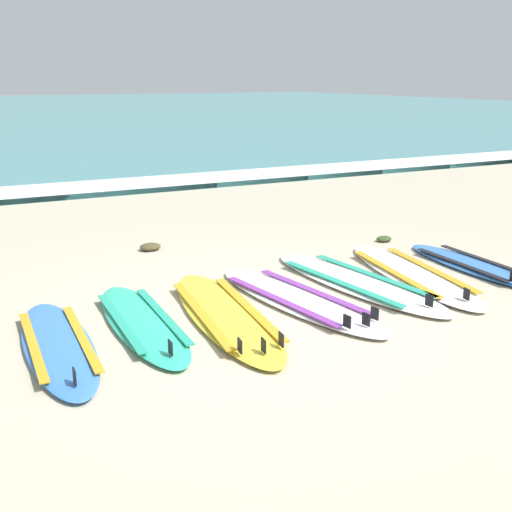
{
  "coord_description": "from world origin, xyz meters",
  "views": [
    {
      "loc": [
        -2.56,
        -4.8,
        2.13
      ],
      "look_at": [
        0.44,
        1.15,
        0.25
      ],
      "focal_mm": 45.26,
      "sensor_mm": 36.0,
      "label": 1
    }
  ],
  "objects_px": {
    "surfboard_2": "(225,314)",
    "surfboard_4": "(356,282)",
    "surfboard_0": "(58,345)",
    "surfboard_5": "(412,274)",
    "surfboard_6": "(472,265)",
    "surfboard_1": "(142,322)",
    "surfboard_3": "(297,299)"
  },
  "relations": [
    {
      "from": "surfboard_0",
      "to": "surfboard_2",
      "type": "xyz_separation_m",
      "value": [
        1.48,
        0.03,
        0.0
      ]
    },
    {
      "from": "surfboard_1",
      "to": "surfboard_2",
      "type": "xyz_separation_m",
      "value": [
        0.73,
        -0.15,
        0.0
      ]
    },
    {
      "from": "surfboard_3",
      "to": "surfboard_5",
      "type": "xyz_separation_m",
      "value": [
        1.54,
        0.15,
        -0.0
      ]
    },
    {
      "from": "surfboard_6",
      "to": "surfboard_5",
      "type": "bearing_deg",
      "value": 176.54
    },
    {
      "from": "surfboard_3",
      "to": "surfboard_5",
      "type": "height_order",
      "value": "same"
    },
    {
      "from": "surfboard_1",
      "to": "surfboard_3",
      "type": "relative_size",
      "value": 0.87
    },
    {
      "from": "surfboard_6",
      "to": "surfboard_4",
      "type": "bearing_deg",
      "value": 176.57
    },
    {
      "from": "surfboard_1",
      "to": "surfboard_5",
      "type": "relative_size",
      "value": 0.83
    },
    {
      "from": "surfboard_2",
      "to": "surfboard_4",
      "type": "xyz_separation_m",
      "value": [
        1.61,
        0.24,
        -0.0
      ]
    },
    {
      "from": "surfboard_2",
      "to": "surfboard_4",
      "type": "height_order",
      "value": "same"
    },
    {
      "from": "surfboard_4",
      "to": "surfboard_6",
      "type": "xyz_separation_m",
      "value": [
        1.55,
        -0.09,
        0.0
      ]
    },
    {
      "from": "surfboard_0",
      "to": "surfboard_4",
      "type": "distance_m",
      "value": 3.1
    },
    {
      "from": "surfboard_0",
      "to": "surfboard_2",
      "type": "relative_size",
      "value": 0.83
    },
    {
      "from": "surfboard_5",
      "to": "surfboard_6",
      "type": "relative_size",
      "value": 1.26
    },
    {
      "from": "surfboard_2",
      "to": "surfboard_6",
      "type": "bearing_deg",
      "value": 2.71
    },
    {
      "from": "surfboard_1",
      "to": "surfboard_4",
      "type": "distance_m",
      "value": 2.34
    },
    {
      "from": "surfboard_3",
      "to": "surfboard_5",
      "type": "bearing_deg",
      "value": 5.66
    },
    {
      "from": "surfboard_2",
      "to": "surfboard_4",
      "type": "relative_size",
      "value": 0.98
    },
    {
      "from": "surfboard_0",
      "to": "surfboard_1",
      "type": "height_order",
      "value": "same"
    },
    {
      "from": "surfboard_0",
      "to": "surfboard_5",
      "type": "relative_size",
      "value": 0.83
    },
    {
      "from": "surfboard_0",
      "to": "surfboard_4",
      "type": "xyz_separation_m",
      "value": [
        3.09,
        0.27,
        -0.0
      ]
    },
    {
      "from": "surfboard_1",
      "to": "surfboard_2",
      "type": "bearing_deg",
      "value": -11.37
    },
    {
      "from": "surfboard_3",
      "to": "surfboard_6",
      "type": "xyz_separation_m",
      "value": [
        2.37,
        0.1,
        0.0
      ]
    },
    {
      "from": "surfboard_1",
      "to": "surfboard_4",
      "type": "bearing_deg",
      "value": 2.31
    },
    {
      "from": "surfboard_4",
      "to": "surfboard_2",
      "type": "bearing_deg",
      "value": -171.45
    },
    {
      "from": "surfboard_2",
      "to": "surfboard_3",
      "type": "xyz_separation_m",
      "value": [
        0.79,
        0.05,
        0.0
      ]
    },
    {
      "from": "surfboard_2",
      "to": "surfboard_4",
      "type": "bearing_deg",
      "value": 8.55
    },
    {
      "from": "surfboard_2",
      "to": "surfboard_6",
      "type": "relative_size",
      "value": 1.25
    },
    {
      "from": "surfboard_0",
      "to": "surfboard_1",
      "type": "distance_m",
      "value": 0.77
    },
    {
      "from": "surfboard_3",
      "to": "surfboard_6",
      "type": "bearing_deg",
      "value": 2.46
    },
    {
      "from": "surfboard_0",
      "to": "surfboard_5",
      "type": "xyz_separation_m",
      "value": [
        3.8,
        0.23,
        -0.0
      ]
    },
    {
      "from": "surfboard_1",
      "to": "surfboard_0",
      "type": "bearing_deg",
      "value": -166.83
    }
  ]
}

